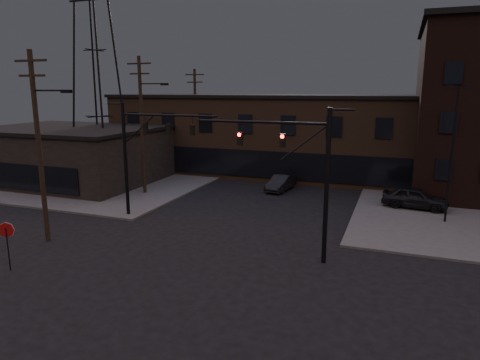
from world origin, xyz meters
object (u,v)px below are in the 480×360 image
Objects in this scene: traffic_signal_near at (305,168)px; traffic_signal_far at (141,147)px; parked_car_lot_a at (415,198)px; car_crossing at (281,183)px; stop_sign at (7,235)px.

traffic_signal_far is at bearing 163.83° from traffic_signal_near.
parked_car_lot_a is 11.33m from car_crossing.
traffic_signal_near is 15.17m from stop_sign.
traffic_signal_near is 1.91× the size of car_crossing.
stop_sign is at bearing 141.48° from parked_car_lot_a.
traffic_signal_near reaches higher than stop_sign.
parked_car_lot_a is at bearing -5.62° from car_crossing.
traffic_signal_near reaches higher than parked_car_lot_a.
car_crossing is (8.12, 21.44, -1.16)m from stop_sign.
parked_car_lot_a is at bearing 64.91° from traffic_signal_near.
stop_sign is at bearing -97.32° from traffic_signal_far.
stop_sign reaches higher than parked_car_lot_a.
parked_car_lot_a is (19.14, 18.84, -0.90)m from stop_sign.
car_crossing is (-11.03, 2.59, -0.25)m from parked_car_lot_a.
traffic_signal_near reaches higher than car_crossing.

